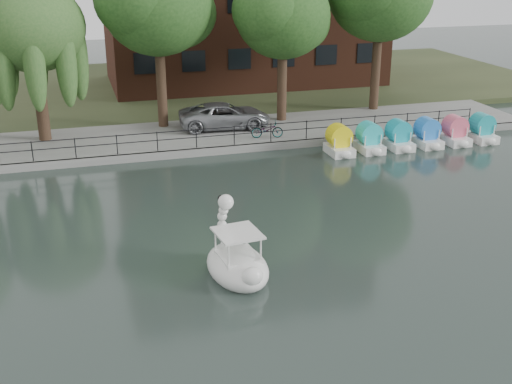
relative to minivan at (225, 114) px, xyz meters
name	(u,v)px	position (x,y,z in m)	size (l,w,h in m)	color
ground_plane	(275,272)	(-2.30, -16.57, -1.22)	(120.00, 120.00, 0.00)	#35423F
promenade	(187,137)	(-2.30, -0.57, -1.02)	(40.00, 6.00, 0.40)	gray
kerb	(198,152)	(-2.30, -3.52, -1.02)	(40.00, 0.25, 0.40)	gray
land_strip	(153,88)	(-2.30, 13.43, -1.04)	(60.00, 22.00, 0.36)	#47512D
railing	(196,134)	(-2.30, -3.32, -0.08)	(32.00, 0.05, 1.00)	black
willow_mid	(32,28)	(-9.80, 0.43, 5.02)	(5.32, 5.32, 8.15)	#473323
broadleaf_center	(157,6)	(-3.30, 1.43, 5.84)	(6.00, 6.00, 9.25)	#473323
broadleaf_right	(283,16)	(3.70, 0.93, 5.16)	(5.40, 5.40, 8.32)	#473323
minivan	(225,114)	(0.00, 0.00, 0.00)	(5.93, 2.73, 1.65)	gray
bicycle	(267,129)	(1.72, -2.57, -0.32)	(1.72, 0.60, 1.00)	gray
swan_boat	(237,260)	(-3.58, -16.44, -0.68)	(2.19, 3.15, 2.50)	white
pedal_boat_row	(413,136)	(9.07, -5.17, -0.62)	(9.65, 1.70, 1.40)	white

